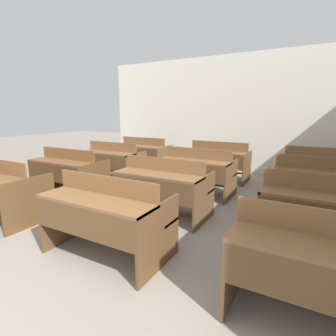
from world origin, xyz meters
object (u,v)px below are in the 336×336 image
(bench_back_left, at_px, (143,153))
(bench_third_left, at_px, (112,161))
(bench_front_center, at_px, (106,214))
(bench_second_center, at_px, (163,186))
(bench_second_left, at_px, (68,171))
(bench_third_right, at_px, (320,184))
(bench_front_right, at_px, (328,268))
(bench_third_center, at_px, (197,170))
(bench_back_right, at_px, (321,169))
(bench_back_center, at_px, (218,160))
(bench_second_right, at_px, (324,211))

(bench_back_left, bearing_deg, bench_third_left, -89.04)
(bench_front_center, xyz_separation_m, bench_second_center, (-0.02, 1.24, 0.00))
(bench_front_center, relative_size, bench_second_left, 1.00)
(bench_third_left, bearing_deg, bench_third_right, 0.45)
(bench_front_right, height_order, bench_third_center, same)
(bench_third_left, relative_size, bench_back_left, 1.00)
(bench_front_right, height_order, bench_back_left, same)
(bench_second_left, height_order, bench_back_right, same)
(bench_front_center, bearing_deg, bench_back_center, 90.01)
(bench_third_left, relative_size, bench_back_center, 1.00)
(bench_front_right, relative_size, bench_back_right, 1.00)
(bench_front_right, distance_m, bench_back_left, 5.48)
(bench_second_center, xyz_separation_m, bench_back_center, (0.02, 2.44, 0.00))
(bench_front_right, bearing_deg, bench_third_left, 149.06)
(bench_second_center, distance_m, bench_third_right, 2.37)
(bench_back_left, bearing_deg, bench_front_center, -60.83)
(bench_third_left, bearing_deg, bench_second_center, -30.90)
(bench_second_left, distance_m, bench_third_left, 1.20)
(bench_front_center, bearing_deg, bench_second_center, 91.05)
(bench_second_right, bearing_deg, bench_second_left, 179.93)
(bench_back_right, bearing_deg, bench_back_center, -179.47)
(bench_back_left, bearing_deg, bench_third_center, -30.95)
(bench_front_center, relative_size, bench_third_center, 1.00)
(bench_front_right, height_order, bench_second_left, same)
(bench_second_center, relative_size, bench_back_left, 1.00)
(bench_third_left, height_order, bench_third_center, same)
(bench_third_center, distance_m, bench_third_right, 1.99)
(bench_back_left, relative_size, bench_back_center, 1.00)
(bench_back_center, bearing_deg, bench_second_right, -50.52)
(bench_back_right, bearing_deg, bench_front_right, -89.88)
(bench_third_right, bearing_deg, bench_front_center, -128.93)
(bench_front_center, xyz_separation_m, bench_third_center, (0.00, 2.44, 0.00))
(bench_second_left, xyz_separation_m, bench_back_right, (4.05, 2.47, 0.00))
(bench_second_left, xyz_separation_m, bench_back_center, (2.04, 2.45, 0.00))
(bench_second_center, bearing_deg, bench_front_center, -88.95)
(bench_third_center, bearing_deg, bench_front_right, -50.36)
(bench_second_right, bearing_deg, bench_third_right, 91.10)
(bench_back_left, distance_m, bench_back_right, 4.06)
(bench_second_center, relative_size, bench_third_right, 1.00)
(bench_front_right, xyz_separation_m, bench_second_right, (0.00, 1.22, 0.00))
(bench_second_center, xyz_separation_m, bench_third_right, (2.02, 1.23, 0.00))
(bench_second_center, distance_m, bench_third_left, 2.34)
(bench_back_left, bearing_deg, bench_second_center, -50.24)
(bench_back_left, bearing_deg, bench_back_center, 0.15)
(bench_second_right, height_order, bench_back_left, same)
(bench_second_center, height_order, bench_back_center, same)
(bench_second_center, relative_size, bench_back_center, 1.00)
(bench_second_left, bearing_deg, bench_front_center, -31.23)
(bench_back_left, xyz_separation_m, bench_back_right, (4.06, 0.02, 0.00))
(bench_front_center, xyz_separation_m, bench_second_left, (-2.04, 1.23, 0.00))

